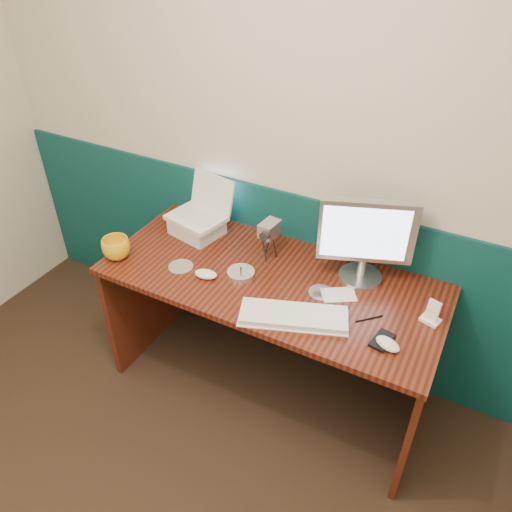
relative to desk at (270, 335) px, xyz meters
The scene contains 19 objects.
back_wall 0.96m from the desk, 106.34° to the left, with size 3.50×0.04×2.50m, color beige.
wainscot 0.39m from the desk, 106.86° to the left, with size 3.48×0.02×1.00m, color #083535.
desk is the anchor object (origin of this frame).
laptop_riser 0.68m from the desk, 163.32° to the left, with size 0.24×0.20×0.08m, color silver.
laptop 0.78m from the desk, 163.32° to the left, with size 0.28×0.21×0.23m, color white, non-canonical shape.
monitor 0.72m from the desk, 27.56° to the left, with size 0.42×0.12×0.42m, color #B9B9BF, non-canonical shape.
keyboard 0.49m from the desk, 44.89° to the right, with size 0.45×0.15×0.03m, color white.
mouse_right 0.74m from the desk, 16.71° to the right, with size 0.11×0.06×0.04m, color silver.
mouse_left 0.50m from the desk, 152.41° to the right, with size 0.11×0.06×0.04m, color white.
mug 0.88m from the desk, 164.13° to the right, with size 0.14×0.14×0.11m, color #EEB016.
camcorder 0.51m from the desk, 120.19° to the left, with size 0.10×0.14×0.22m, color silver, non-canonical shape.
cd_spindle 0.41m from the desk, 156.90° to the right, with size 0.13×0.13×0.03m, color silver.
cd_loose_a 0.58m from the desk, 163.04° to the right, with size 0.12×0.12×0.00m, color silver.
cd_loose_b 0.45m from the desk, ahead, with size 0.11×0.11×0.00m, color #B1B6C2.
pen 0.62m from the desk, ahead, with size 0.01×0.01×0.12m, color black.
papers 0.50m from the desk, ahead, with size 0.15×0.10×0.00m, color white.
dock 0.82m from the desk, ahead, with size 0.08×0.06×0.01m, color white.
music_player 0.84m from the desk, ahead, with size 0.05×0.01×0.09m, color white.
pda 0.71m from the desk, 15.63° to the right, with size 0.07×0.12×0.01m, color black.
Camera 1 is at (0.90, -0.27, 2.20)m, focal length 35.00 mm.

